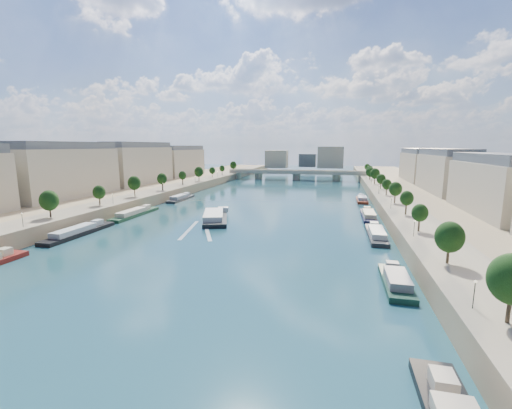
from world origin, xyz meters
The scene contains 17 objects.
ground centered at (0.00, 100.00, 0.00)m, with size 700.00×700.00×0.00m, color #0B2C33.
quay_left centered at (-72.00, 100.00, 2.50)m, with size 44.00×520.00×5.00m, color #9E8460.
quay_right centered at (72.00, 100.00, 2.50)m, with size 44.00×520.00×5.00m, color #9E8460.
pave_left centered at (-57.00, 100.00, 5.05)m, with size 14.00×520.00×0.10m, color gray.
pave_right centered at (57.00, 100.00, 5.05)m, with size 14.00×520.00×0.10m, color gray.
trees_left centered at (-55.00, 102.00, 10.48)m, with size 4.80×268.80×8.26m.
trees_right centered at (55.00, 110.00, 10.48)m, with size 4.80×268.80×8.26m.
lamps_left centered at (-52.50, 90.00, 7.78)m, with size 0.36×200.36×4.28m.
lamps_right centered at (52.50, 105.00, 7.78)m, with size 0.36×200.36×4.28m.
buildings_left centered at (-85.00, 112.00, 16.45)m, with size 16.00×226.00×23.20m.
buildings_right centered at (85.00, 112.00, 16.45)m, with size 16.00×226.00×23.20m.
skyline centered at (3.19, 319.52, 14.66)m, with size 79.00×42.00×22.00m.
bridge centered at (0.00, 234.72, 5.08)m, with size 112.00×12.00×8.15m.
tour_barge centered at (-11.37, 73.81, 1.13)m, with size 17.16×30.32×3.96m.
wake centered at (-11.37, 57.25, 0.02)m, with size 15.72×25.72×0.04m.
moored_barges_left centered at (-45.50, 61.22, 0.84)m, with size 5.00×126.83×3.60m.
moored_barges_right centered at (45.50, 56.31, 0.84)m, with size 5.00×171.01×3.60m.
Camera 1 is at (33.34, -45.89, 27.73)m, focal length 24.00 mm.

